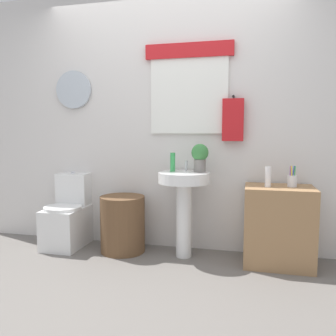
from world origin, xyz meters
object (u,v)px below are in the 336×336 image
toilet (68,218)px  lotion_bottle (268,177)px  soap_bottle (173,162)px  laundry_hamper (123,224)px  potted_plant (200,156)px  toothbrush_cup (292,181)px  wooden_cabinet (278,226)px  pedestal_sink (184,195)px

toilet → lotion_bottle: bearing=-2.1°
soap_bottle → laundry_hamper: bearing=-174.3°
potted_plant → soap_bottle: bearing=-177.8°
laundry_hamper → soap_bottle: bearing=5.7°
toothbrush_cup → wooden_cabinet: bearing=-169.1°
toilet → potted_plant: bearing=1.1°
soap_bottle → lotion_bottle: bearing=-5.9°
toilet → wooden_cabinet: bearing=-0.9°
laundry_hamper → soap_bottle: (0.50, 0.05, 0.62)m
potted_plant → toothbrush_cup: potted_plant is taller
laundry_hamper → soap_bottle: soap_bottle is taller
soap_bottle → lotion_bottle: 0.89m
toilet → soap_bottle: bearing=0.9°
soap_bottle → wooden_cabinet: bearing=-2.9°
soap_bottle → lotion_bottle: soap_bottle is taller
pedestal_sink → wooden_cabinet: bearing=0.0°
wooden_cabinet → potted_plant: potted_plant is taller
laundry_hamper → potted_plant: bearing=4.5°
pedestal_sink → toothbrush_cup: bearing=1.2°
toilet → laundry_hamper: toilet is taller
wooden_cabinet → lotion_bottle: bearing=-159.0°
toilet → lotion_bottle: size_ratio=4.30×
soap_bottle → potted_plant: potted_plant is taller
laundry_hamper → wooden_cabinet: bearing=0.0°
wooden_cabinet → soap_bottle: bearing=177.1°
toothbrush_cup → potted_plant: bearing=177.2°
soap_bottle → toothbrush_cup: size_ratio=0.97×
laundry_hamper → pedestal_sink: pedestal_sink is taller
potted_plant → toothbrush_cup: (0.82, -0.04, -0.20)m
pedestal_sink → soap_bottle: size_ratio=4.53×
toilet → toothbrush_cup: 2.25m
pedestal_sink → wooden_cabinet: (0.86, 0.00, -0.24)m
pedestal_sink → lotion_bottle: 0.78m
pedestal_sink → potted_plant: size_ratio=3.05×
pedestal_sink → potted_plant: potted_plant is taller
laundry_hamper → pedestal_sink: 0.70m
toilet → laundry_hamper: size_ratio=1.38×
potted_plant → laundry_hamper: bearing=-175.5°
lotion_bottle → toothbrush_cup: bearing=16.1°
wooden_cabinet → soap_bottle: size_ratio=3.95×
potted_plant → lotion_bottle: size_ratio=1.49×
lotion_bottle → toilet: bearing=177.9°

